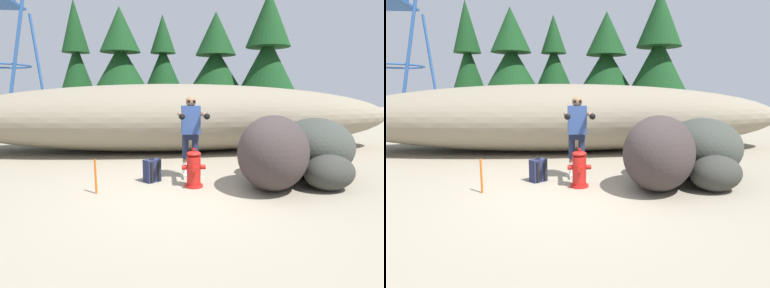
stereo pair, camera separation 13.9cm
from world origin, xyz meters
The scene contains 15 objects.
ground_plane centered at (0.00, 0.00, -0.02)m, with size 56.00×56.00×0.04m, color gray.
dirt_embankment centered at (0.00, 4.14, 0.98)m, with size 13.35×3.20×1.96m, color gray.
fire_hydrant centered at (0.15, 0.36, 0.33)m, with size 0.43×0.39×0.72m.
utility_worker centered at (0.15, 0.89, 1.04)m, with size 0.55×0.98×1.65m.
spare_backpack centered at (-0.62, 0.78, 0.22)m, with size 0.36×0.36×0.47m.
boulder_large centered at (2.73, 0.88, 0.60)m, with size 1.62×1.52×1.21m, color #3A3F38.
boulder_mid centered at (1.54, 0.07, 0.67)m, with size 1.57×1.24×1.33m, color #39302F.
boulder_small centered at (1.75, 1.11, 0.39)m, with size 0.96×0.79×0.77m, color #343536.
boulder_outlier centered at (2.53, -0.08, 0.32)m, with size 0.94×0.74×0.64m, color #343530.
pine_tree_far_left centered at (-4.27, 10.46, 3.12)m, with size 1.93×1.93×5.92m.
pine_tree_left centered at (-2.09, 9.21, 3.09)m, with size 2.70×2.70×5.33m.
pine_tree_center centered at (-0.22, 10.42, 3.22)m, with size 1.88×1.88×5.32m.
pine_tree_right centered at (2.15, 9.41, 3.04)m, with size 2.84×2.84×5.26m.
pine_tree_far_right centered at (4.30, 8.60, 3.24)m, with size 2.98×2.98×6.01m.
survey_stake centered at (-1.56, 0.13, 0.30)m, with size 0.04×0.04×0.60m, color #E55914.
Camera 2 is at (-0.32, -5.27, 1.74)m, focal length 29.63 mm.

